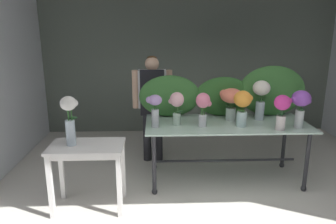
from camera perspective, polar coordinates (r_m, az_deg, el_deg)
The scene contains 15 objects.
ground_plane at distance 4.52m, azimuth 5.95°, elevation -10.64°, with size 8.41×8.41×0.00m, color silver.
wall_back at distance 6.00m, azimuth 3.72°, elevation 9.70°, with size 5.48×0.12×2.80m, color slate.
display_table_glass at distance 4.09m, azimuth 10.46°, elevation -3.42°, with size 2.04×0.89×0.79m.
side_table_white at distance 3.52m, azimuth -14.40°, elevation -7.42°, with size 0.79×0.48×0.74m.
florist at distance 4.57m, azimuth -2.85°, elevation 2.54°, with size 0.58×0.24×1.57m.
foliage_backdrop at distance 4.32m, azimuth 11.13°, elevation 3.26°, with size 2.24×0.30×0.68m.
vase_violet_freesia at distance 4.03m, azimuth 22.87°, elevation 1.34°, with size 0.24×0.22×0.45m.
vase_magenta_tulips at distance 3.87m, azimuth 19.94°, elevation 0.55°, with size 0.21×0.19×0.42m.
vase_blush_snapdragons at distance 3.83m, azimuth 1.62°, elevation 1.32°, with size 0.19×0.17×0.41m.
vase_lilac_dahlias at distance 3.74m, azimuth -2.41°, elevation 0.80°, with size 0.19×0.16×0.40m.
vase_rosy_stock at distance 3.79m, azimuth 6.36°, elevation 1.12°, with size 0.19×0.17×0.42m.
vase_coral_roses at distance 4.11m, azimuth 11.43°, elevation 2.29°, with size 0.32×0.29×0.42m.
vase_sunset_lilies at distance 3.88m, azimuth 13.35°, elevation 1.23°, with size 0.23×0.21×0.44m.
vase_ivory_peonies at distance 4.22m, azimuth 16.46°, elevation 2.85°, with size 0.22×0.22×0.52m.
vase_white_roses_tall at distance 3.43m, azimuth -17.37°, elevation -0.93°, with size 0.18×0.17×0.53m.
Camera 1 is at (-0.62, -2.12, 1.94)m, focal length 33.68 mm.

